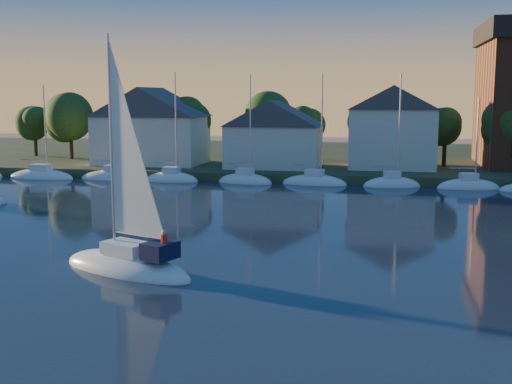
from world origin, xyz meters
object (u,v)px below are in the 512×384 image
(clubhouse_west, at_px, (152,125))
(clubhouse_centre, at_px, (274,133))
(hero_sailboat, at_px, (128,261))
(clubhouse_east, at_px, (393,126))

(clubhouse_west, bearing_deg, clubhouse_centre, -3.58)
(hero_sailboat, bearing_deg, clubhouse_centre, -68.36)
(hero_sailboat, bearing_deg, clubhouse_west, -48.76)
(clubhouse_east, relative_size, hero_sailboat, 0.75)
(clubhouse_west, bearing_deg, clubhouse_east, 1.91)
(clubhouse_centre, height_order, hero_sailboat, hero_sailboat)
(clubhouse_west, xyz_separation_m, hero_sailboat, (15.30, -45.22, -5.34))
(clubhouse_east, height_order, hero_sailboat, hero_sailboat)
(clubhouse_west, height_order, clubhouse_east, clubhouse_east)
(clubhouse_centre, bearing_deg, clubhouse_west, 176.42)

